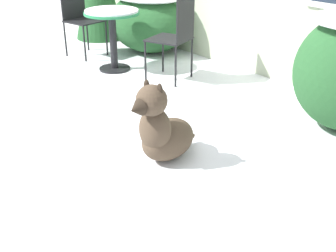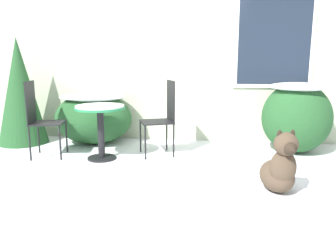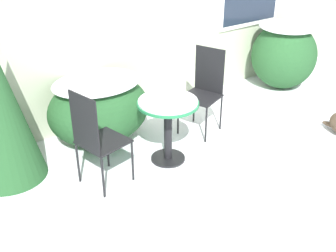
# 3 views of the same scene
# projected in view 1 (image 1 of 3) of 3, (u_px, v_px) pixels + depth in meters

# --- Properties ---
(ground_plane) EXTENTS (16.00, 16.00, 0.00)m
(ground_plane) POSITION_uv_depth(u_px,v_px,m) (94.00, 109.00, 4.32)
(ground_plane) COLOR white
(shrub_left) EXTENTS (1.29, 1.04, 0.85)m
(shrub_left) POSITION_uv_depth(u_px,v_px,m) (149.00, 20.00, 6.09)
(shrub_left) COLOR #235128
(shrub_left) RESTS_ON ground_plane
(patio_table) EXTENTS (0.69, 0.69, 0.76)m
(patio_table) POSITION_uv_depth(u_px,v_px,m) (112.00, 24.00, 5.24)
(patio_table) COLOR black
(patio_table) RESTS_ON ground_plane
(patio_chair_near_table) EXTENTS (0.58, 0.58, 1.09)m
(patio_chair_near_table) POSITION_uv_depth(u_px,v_px,m) (176.00, 32.00, 4.86)
(patio_chair_near_table) COLOR black
(patio_chair_near_table) RESTS_ON ground_plane
(patio_chair_far_side) EXTENTS (0.53, 0.53, 1.09)m
(patio_chair_far_side) POSITION_uv_depth(u_px,v_px,m) (79.00, 13.00, 5.87)
(patio_chair_far_side) COLOR black
(patio_chair_far_side) RESTS_ON ground_plane
(dog) EXTENTS (0.42, 0.74, 0.70)m
(dog) POSITION_uv_depth(u_px,v_px,m) (162.00, 131.00, 3.28)
(dog) COLOR #4C3D2D
(dog) RESTS_ON ground_plane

